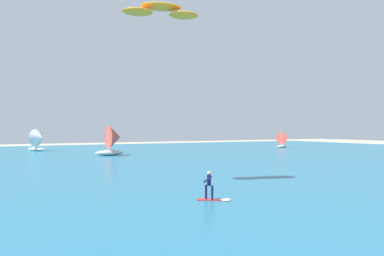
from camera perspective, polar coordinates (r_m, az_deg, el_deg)
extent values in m
cube|color=#236B89|center=(52.87, -16.35, -4.64)|extent=(160.00, 90.00, 0.10)
cube|color=red|center=(21.49, 2.67, -11.08)|extent=(1.42, 1.11, 0.05)
cylinder|color=#19194C|center=(21.29, 3.16, -10.02)|extent=(0.14, 0.14, 0.80)
cylinder|color=#19194C|center=(21.54, 2.19, -9.91)|extent=(0.14, 0.14, 0.80)
cube|color=#19194C|center=(21.31, 2.67, -8.11)|extent=(0.38, 0.42, 0.60)
sphere|color=beige|center=(21.25, 2.67, -7.01)|extent=(0.22, 0.22, 0.22)
cylinder|color=#19194C|center=(21.08, 2.44, -8.06)|extent=(0.47, 0.34, 0.39)
cylinder|color=#19194C|center=(21.52, 2.47, -7.89)|extent=(0.47, 0.34, 0.39)
ellipsoid|color=white|center=(21.49, 5.25, -11.04)|extent=(0.88, 0.91, 0.08)
ellipsoid|color=orange|center=(28.94, -4.85, 18.29)|extent=(3.41, 2.53, 0.36)
ellipsoid|color=orange|center=(28.58, -8.44, 17.46)|extent=(2.63, 2.33, 0.36)
ellipsoid|color=orange|center=(29.09, -1.32, 17.14)|extent=(2.63, 2.33, 0.36)
ellipsoid|color=silver|center=(57.91, -12.72, -3.79)|extent=(4.51, 1.76, 0.83)
cylinder|color=silver|center=(57.74, -12.91, -1.18)|extent=(0.14, 0.14, 4.43)
cone|color=#D84C3F|center=(58.05, -12.00, -1.40)|extent=(2.14, 3.82, 3.72)
ellipsoid|color=white|center=(73.74, -23.08, -3.04)|extent=(3.41, 3.86, 0.72)
cylinder|color=silver|center=(73.79, -23.17, -1.25)|extent=(0.12, 0.12, 3.86)
cone|color=white|center=(73.18, -22.73, -1.41)|extent=(3.60, 3.32, 3.24)
ellipsoid|color=white|center=(82.12, 13.82, -2.79)|extent=(3.43, 2.08, 0.61)
cylinder|color=silver|center=(81.92, 13.76, -1.45)|extent=(0.10, 0.10, 3.24)
cone|color=#D84C3F|center=(82.54, 14.01, -1.55)|extent=(2.21, 3.03, 2.72)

